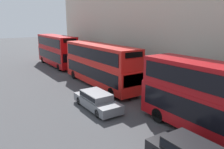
% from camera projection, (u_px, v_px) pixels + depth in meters
% --- Properties ---
extents(bus_leading, '(2.59, 10.05, 4.36)m').
position_uv_depth(bus_leading, '(219.00, 100.00, 12.08)').
color(bus_leading, '#A80F14').
rests_on(bus_leading, ground).
extents(bus_second_in_queue, '(2.59, 11.37, 4.37)m').
position_uv_depth(bus_second_in_queue, '(100.00, 63.00, 22.74)').
color(bus_second_in_queue, red).
rests_on(bus_second_in_queue, ground).
extents(bus_third_in_queue, '(2.59, 10.74, 4.61)m').
position_uv_depth(bus_third_in_queue, '(57.00, 49.00, 33.21)').
color(bus_third_in_queue, '#B20C0F').
rests_on(bus_third_in_queue, ground).
extents(car_hatchback, '(1.80, 4.79, 1.31)m').
position_uv_depth(car_hatchback, '(97.00, 100.00, 17.00)').
color(car_hatchback, slate).
rests_on(car_hatchback, ground).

